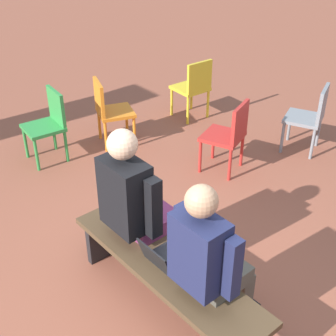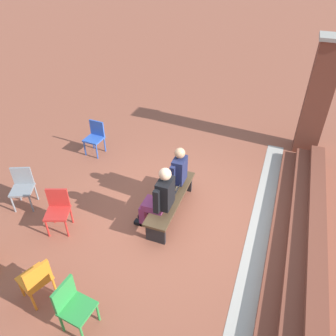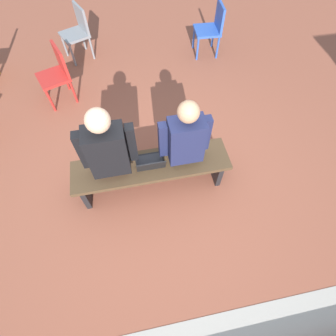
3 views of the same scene
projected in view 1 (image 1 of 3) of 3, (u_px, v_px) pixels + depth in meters
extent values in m
plane|color=brown|center=(157.00, 316.00, 3.59)|extent=(60.00, 60.00, 0.00)
cube|color=#4C3823|center=(166.00, 266.00, 3.45)|extent=(1.80, 0.44, 0.05)
cube|color=black|center=(106.00, 236.00, 4.08)|extent=(0.06, 0.37, 0.40)
cube|color=#4C473D|center=(219.00, 275.00, 3.26)|extent=(0.32, 0.38, 0.13)
cube|color=#4C473D|center=(243.00, 297.00, 3.46)|extent=(0.10, 0.11, 0.45)
cube|color=black|center=(246.00, 311.00, 3.59)|extent=(0.10, 0.23, 0.07)
cube|color=#4C473D|center=(226.00, 284.00, 3.57)|extent=(0.10, 0.11, 0.45)
cube|color=black|center=(229.00, 298.00, 3.70)|extent=(0.10, 0.23, 0.07)
cube|color=#1E2347|center=(199.00, 252.00, 2.97)|extent=(0.36, 0.23, 0.53)
cube|color=maroon|center=(212.00, 249.00, 3.06)|extent=(0.05, 0.01, 0.32)
cube|color=#1E2347|center=(232.00, 269.00, 2.87)|extent=(0.09, 0.09, 0.45)
cube|color=#1E2347|center=(183.00, 233.00, 3.16)|extent=(0.09, 0.09, 0.45)
sphere|color=tan|center=(201.00, 201.00, 2.76)|extent=(0.21, 0.21, 0.21)
cube|color=#7F2D5B|center=(150.00, 221.00, 3.77)|extent=(0.34, 0.41, 0.14)
cube|color=#7F2D5B|center=(176.00, 243.00, 3.98)|extent=(0.11, 0.12, 0.45)
cube|color=black|center=(181.00, 256.00, 4.11)|extent=(0.11, 0.24, 0.07)
cube|color=#7F2D5B|center=(162.00, 232.00, 4.09)|extent=(0.11, 0.12, 0.45)
cube|color=black|center=(167.00, 246.00, 4.23)|extent=(0.11, 0.24, 0.07)
cube|color=black|center=(125.00, 195.00, 3.46)|extent=(0.39, 0.24, 0.57)
cube|color=black|center=(153.00, 208.00, 3.36)|extent=(0.09, 0.10, 0.48)
cube|color=black|center=(114.00, 180.00, 3.67)|extent=(0.09, 0.10, 0.48)
sphere|color=#DBAD89|center=(122.00, 144.00, 3.24)|extent=(0.22, 0.22, 0.22)
cube|color=black|center=(169.00, 260.00, 3.46)|extent=(0.32, 0.22, 0.02)
cube|color=#2D2D33|center=(170.00, 258.00, 3.46)|extent=(0.29, 0.15, 0.00)
cube|color=black|center=(154.00, 258.00, 3.32)|extent=(0.32, 0.07, 0.19)
cube|color=#33519E|center=(155.00, 257.00, 3.33)|extent=(0.28, 0.06, 0.17)
cube|color=orange|center=(116.00, 112.00, 5.76)|extent=(0.54, 0.54, 0.04)
cube|color=orange|center=(99.00, 98.00, 5.59)|extent=(0.39, 0.18, 0.40)
cylinder|color=orange|center=(134.00, 132.00, 5.78)|extent=(0.04, 0.04, 0.40)
cylinder|color=orange|center=(127.00, 120.00, 6.07)|extent=(0.04, 0.04, 0.40)
cylinder|color=orange|center=(106.00, 137.00, 5.68)|extent=(0.04, 0.04, 0.40)
cylinder|color=orange|center=(99.00, 124.00, 5.96)|extent=(0.04, 0.04, 0.40)
cube|color=gold|center=(190.00, 88.00, 6.42)|extent=(0.45, 0.45, 0.04)
cube|color=gold|center=(200.00, 77.00, 6.18)|extent=(0.06, 0.40, 0.40)
cylinder|color=gold|center=(191.00, 96.00, 6.75)|extent=(0.04, 0.04, 0.40)
cylinder|color=gold|center=(172.00, 102.00, 6.57)|extent=(0.04, 0.04, 0.40)
cylinder|color=gold|center=(208.00, 104.00, 6.51)|extent=(0.04, 0.04, 0.40)
cylinder|color=gold|center=(188.00, 110.00, 6.33)|extent=(0.04, 0.04, 0.40)
cube|color=#2D893D|center=(43.00, 128.00, 5.39)|extent=(0.46, 0.46, 0.04)
cube|color=#2D893D|center=(56.00, 106.00, 5.37)|extent=(0.40, 0.08, 0.40)
cylinder|color=#2D893D|center=(26.00, 143.00, 5.55)|extent=(0.04, 0.04, 0.40)
cylinder|color=#2D893D|center=(37.00, 155.00, 5.29)|extent=(0.04, 0.04, 0.40)
cylinder|color=#2D893D|center=(54.00, 135.00, 5.72)|extent=(0.04, 0.04, 0.40)
cylinder|color=#2D893D|center=(66.00, 146.00, 5.47)|extent=(0.04, 0.04, 0.40)
cube|color=gray|center=(303.00, 118.00, 5.61)|extent=(0.55, 0.55, 0.04)
cube|color=gray|center=(323.00, 104.00, 5.42)|extent=(0.19, 0.38, 0.40)
cylinder|color=gray|center=(289.00, 126.00, 5.93)|extent=(0.04, 0.04, 0.40)
cylinder|color=gray|center=(282.00, 138.00, 5.65)|extent=(0.04, 0.04, 0.40)
cylinder|color=gray|center=(318.00, 132.00, 5.79)|extent=(0.04, 0.04, 0.40)
cylinder|color=gray|center=(312.00, 144.00, 5.52)|extent=(0.04, 0.04, 0.40)
cube|color=red|center=(222.00, 136.00, 5.21)|extent=(0.54, 0.54, 0.04)
cube|color=red|center=(240.00, 122.00, 5.02)|extent=(0.18, 0.39, 0.40)
cylinder|color=red|center=(213.00, 143.00, 5.53)|extent=(0.04, 0.04, 0.40)
cylinder|color=red|center=(200.00, 157.00, 5.27)|extent=(0.04, 0.04, 0.40)
cylinder|color=red|center=(242.00, 150.00, 5.39)|extent=(0.04, 0.04, 0.40)
cylinder|color=red|center=(230.00, 165.00, 5.12)|extent=(0.04, 0.04, 0.40)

